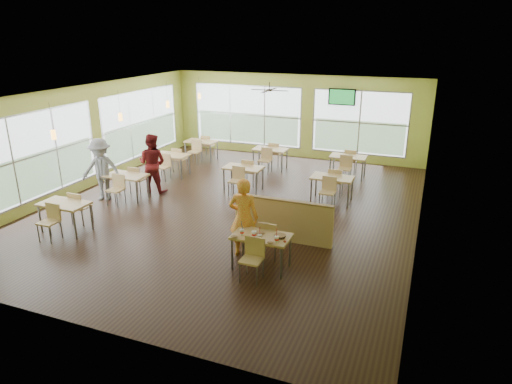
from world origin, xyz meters
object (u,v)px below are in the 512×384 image
at_px(main_table, 261,241).
at_px(half_wall_divider, 283,220).
at_px(food_basket, 280,236).
at_px(man_plaid, 244,218).

height_order(main_table, half_wall_divider, half_wall_divider).
bearing_deg(main_table, food_basket, 6.05).
xyz_separation_m(half_wall_divider, food_basket, (0.39, -1.41, 0.26)).
xyz_separation_m(main_table, food_basket, (0.39, 0.04, 0.15)).
bearing_deg(half_wall_divider, food_basket, -74.44).
height_order(main_table, food_basket, main_table).
relative_size(man_plaid, food_basket, 7.18).
bearing_deg(half_wall_divider, man_plaid, -118.32).
bearing_deg(half_wall_divider, main_table, -90.00).
distance_m(half_wall_divider, food_basket, 1.48).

